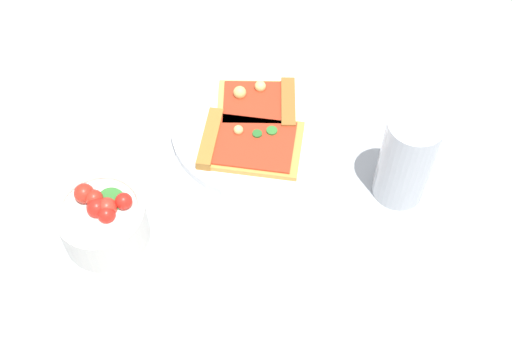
# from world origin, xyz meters

# --- Properties ---
(ground_plane) EXTENTS (2.40, 2.40, 0.00)m
(ground_plane) POSITION_xyz_m (0.00, 0.00, 0.00)
(ground_plane) COLOR #B2B7BC
(ground_plane) RESTS_ON ground
(plate) EXTENTS (0.24, 0.24, 0.01)m
(plate) POSITION_xyz_m (0.03, -0.05, 0.01)
(plate) COLOR white
(plate) RESTS_ON ground_plane
(pizza_slice_near) EXTENTS (0.10, 0.14, 0.02)m
(pizza_slice_near) POSITION_xyz_m (-0.01, -0.04, 0.02)
(pizza_slice_near) COLOR gold
(pizza_slice_near) RESTS_ON plate
(pizza_slice_far) EXTENTS (0.11, 0.13, 0.03)m
(pizza_slice_far) POSITION_xyz_m (0.06, -0.05, 0.02)
(pizza_slice_far) COLOR #E5B256
(pizza_slice_far) RESTS_ON plate
(salad_bowl) EXTENTS (0.11, 0.11, 0.08)m
(salad_bowl) POSITION_xyz_m (-0.18, 0.11, 0.04)
(salad_bowl) COLOR white
(salad_bowl) RESTS_ON ground_plane
(soda_glass) EXTENTS (0.07, 0.07, 0.14)m
(soda_glass) POSITION_xyz_m (-0.04, -0.25, 0.07)
(soda_glass) COLOR silver
(soda_glass) RESTS_ON ground_plane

